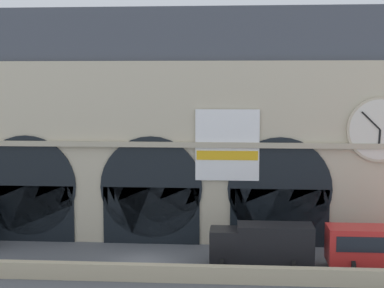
{
  "coord_description": "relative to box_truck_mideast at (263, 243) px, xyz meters",
  "views": [
    {
      "loc": [
        6.94,
        -42.43,
        13.47
      ],
      "look_at": [
        3.39,
        5.0,
        8.38
      ],
      "focal_mm": 54.87,
      "sensor_mm": 36.0,
      "label": 1
    }
  ],
  "objects": [
    {
      "name": "quay_parapet_wall",
      "position": [
        -8.97,
        -3.85,
        -1.12
      ],
      "size": [
        90.0,
        0.7,
        1.16
      ],
      "primitive_type": "cube",
      "color": "#BCAD8C",
      "rests_on": "ground"
    },
    {
      "name": "ground_plane",
      "position": [
        -8.97,
        0.38,
        -1.7
      ],
      "size": [
        200.0,
        200.0,
        0.0
      ],
      "primitive_type": "plane",
      "color": "#54565B"
    },
    {
      "name": "station_building",
      "position": [
        -8.94,
        8.09,
        7.79
      ],
      "size": [
        44.33,
        5.8,
        19.54
      ],
      "color": "beige",
      "rests_on": "ground"
    },
    {
      "name": "box_truck_mideast",
      "position": [
        0.0,
        0.0,
        0.0
      ],
      "size": [
        7.5,
        2.91,
        3.12
      ],
      "color": "black",
      "rests_on": "ground"
    }
  ]
}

